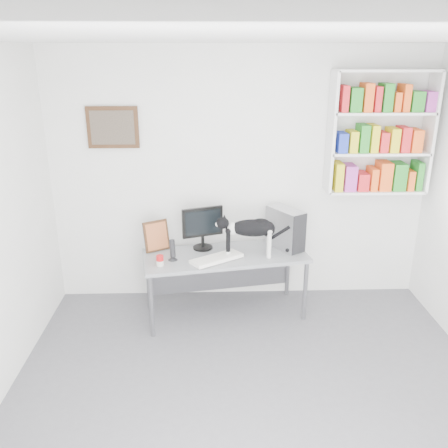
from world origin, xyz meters
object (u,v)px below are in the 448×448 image
object	(u,v)px
bookshelf	(380,133)
soup_can	(160,261)
keyboard	(217,258)
pc_tower	(285,228)
desk	(225,284)
leaning_print	(156,235)
monitor	(202,228)
speaker	(173,250)
cat	(250,237)

from	to	relation	value
bookshelf	soup_can	size ratio (longest dim) A/B	11.95
keyboard	pc_tower	size ratio (longest dim) A/B	1.23
keyboard	pc_tower	bearing A→B (deg)	-9.09
desk	pc_tower	xyz separation A→B (m)	(0.63, 0.16, 0.55)
leaning_print	monitor	bearing A→B (deg)	-25.25
leaning_print	pc_tower	bearing A→B (deg)	-27.53
bookshelf	keyboard	xyz separation A→B (m)	(-1.67, -0.48, -1.14)
desk	monitor	world-z (taller)	monitor
pc_tower	leaning_print	size ratio (longest dim) A/B	1.29
desk	keyboard	world-z (taller)	keyboard
pc_tower	speaker	size ratio (longest dim) A/B	1.92
leaning_print	cat	xyz separation A→B (m)	(0.95, -0.18, 0.04)
speaker	cat	xyz separation A→B (m)	(0.77, 0.07, 0.09)
desk	soup_can	xyz separation A→B (m)	(-0.63, -0.25, 0.39)
monitor	speaker	bearing A→B (deg)	-154.75
speaker	cat	size ratio (longest dim) A/B	0.34
bookshelf	speaker	world-z (taller)	bookshelf
desk	soup_can	distance (m)	0.79
monitor	keyboard	distance (m)	0.40
bookshelf	soup_can	world-z (taller)	bookshelf
desk	monitor	size ratio (longest dim) A/B	3.59
pc_tower	bookshelf	bearing A→B (deg)	-22.31
leaning_print	soup_can	size ratio (longest dim) A/B	3.15
cat	speaker	bearing A→B (deg)	-171.69
bookshelf	keyboard	bearing A→B (deg)	-163.91
keyboard	cat	distance (m)	0.39
leaning_print	keyboard	bearing A→B (deg)	-53.25
bookshelf	monitor	xyz separation A→B (m)	(-1.80, -0.17, -0.94)
monitor	keyboard	size ratio (longest dim) A/B	0.88
desk	soup_can	size ratio (longest dim) A/B	15.85
soup_can	keyboard	bearing A→B (deg)	11.06
pc_tower	speaker	bearing A→B (deg)	161.42
monitor	leaning_print	xyz separation A→B (m)	(-0.47, -0.03, -0.07)
keyboard	desk	bearing A→B (deg)	26.12
monitor	cat	bearing A→B (deg)	-43.31
pc_tower	soup_can	xyz separation A→B (m)	(-1.26, -0.42, -0.16)
keyboard	speaker	bearing A→B (deg)	144.72
leaning_print	bookshelf	bearing A→B (deg)	-23.80
monitor	leaning_print	size ratio (longest dim) A/B	1.40
bookshelf	desk	xyz separation A→B (m)	(-1.58, -0.33, -1.51)
bookshelf	cat	distance (m)	1.69
monitor	pc_tower	size ratio (longest dim) A/B	1.08
bookshelf	monitor	distance (m)	2.04
leaning_print	desk	bearing A→B (deg)	-39.42
bookshelf	pc_tower	xyz separation A→B (m)	(-0.95, -0.17, -0.95)
speaker	soup_can	world-z (taller)	speaker
monitor	soup_can	world-z (taller)	monitor
speaker	pc_tower	bearing A→B (deg)	-8.52
desk	speaker	size ratio (longest dim) A/B	7.45
keyboard	soup_can	world-z (taller)	soup_can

